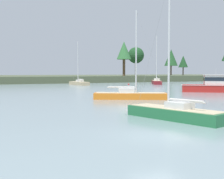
% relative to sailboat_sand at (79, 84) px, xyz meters
% --- Properties ---
extents(ground_plane, '(450.64, 450.64, 0.00)m').
position_rel_sailboat_sand_xyz_m(ground_plane, '(-15.22, -59.37, -0.25)').
color(ground_plane, gray).
extents(far_shore_bank, '(202.79, 51.11, 1.98)m').
position_rel_sailboat_sand_xyz_m(far_shore_bank, '(-15.22, 36.57, 0.74)').
color(far_shore_bank, '#4C563D').
rests_on(far_shore_bank, ground).
extents(sailboat_sand, '(2.93, 8.31, 11.54)m').
position_rel_sailboat_sand_xyz_m(sailboat_sand, '(0.00, 0.00, 0.00)').
color(sailboat_sand, tan).
rests_on(sailboat_sand, ground).
extents(cruiser_red, '(10.16, 8.58, 5.11)m').
position_rel_sailboat_sand_xyz_m(cruiser_red, '(12.28, -34.69, 0.42)').
color(cruiser_red, '#B2231E').
rests_on(cruiser_red, ground).
extents(sailboat_orange, '(8.78, 6.06, 11.07)m').
position_rel_sailboat_sand_xyz_m(sailboat_orange, '(-6.70, -40.15, -0.01)').
color(sailboat_orange, orange).
rests_on(sailboat_orange, ground).
extents(sailboat_maroon, '(6.24, 9.01, 13.76)m').
position_rel_sailboat_sand_xyz_m(sailboat_maroon, '(20.92, -3.01, 0.05)').
color(sailboat_maroon, maroon).
rests_on(sailboat_maroon, ground).
extents(sailboat_green, '(3.95, 7.64, 10.29)m').
position_rel_sailboat_sand_xyz_m(sailboat_green, '(-11.15, -55.28, -0.02)').
color(sailboat_green, '#236B3D').
rests_on(sailboat_green, ground).
extents(mooring_buoy_red, '(0.45, 0.45, 0.50)m').
position_rel_sailboat_sand_xyz_m(mooring_buoy_red, '(12.20, -3.42, -0.17)').
color(mooring_buoy_red, red).
rests_on(mooring_buoy_red, ground).
extents(shore_tree_inland_b, '(4.72, 4.72, 11.15)m').
position_rel_sailboat_sand_xyz_m(shore_tree_inland_b, '(20.31, 15.47, 9.81)').
color(shore_tree_inland_b, brown).
rests_on(shore_tree_inland_b, far_shore_bank).
extents(shore_tree_left_mid, '(3.76, 3.76, 7.73)m').
position_rel_sailboat_sand_xyz_m(shore_tree_left_mid, '(51.41, 25.24, 7.13)').
color(shore_tree_left_mid, brown).
rests_on(shore_tree_left_mid, far_shore_bank).
extents(shore_tree_right, '(5.16, 5.16, 10.03)m').
position_rel_sailboat_sand_xyz_m(shore_tree_right, '(45.85, 25.54, 8.57)').
color(shore_tree_right, brown).
rests_on(shore_tree_right, far_shore_bank).
extents(shore_tree_center_left, '(5.79, 5.79, 10.14)m').
position_rel_sailboat_sand_xyz_m(shore_tree_center_left, '(28.77, 22.85, 8.93)').
color(shore_tree_center_left, brown).
rests_on(shore_tree_center_left, far_shore_bank).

